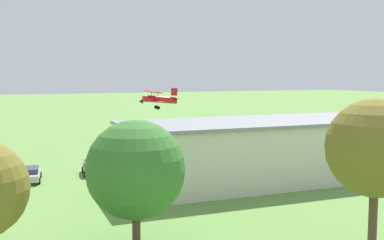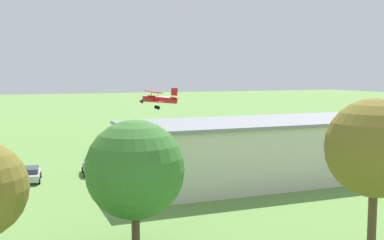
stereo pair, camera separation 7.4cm
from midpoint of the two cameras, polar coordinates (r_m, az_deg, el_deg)
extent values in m
plane|color=#608C42|center=(84.53, -3.48, -2.09)|extent=(400.00, 400.00, 0.00)
cube|color=beige|center=(51.41, 11.21, -3.72)|extent=(34.97, 11.08, 6.18)
cube|color=gray|center=(50.98, 11.28, -0.10)|extent=(35.57, 11.68, 0.35)
cube|color=#384251|center=(56.03, 8.22, -3.48)|extent=(10.00, 0.28, 5.07)
cylinder|color=#B21E1E|center=(79.50, -3.95, 2.54)|extent=(6.06, 1.85, 1.61)
cone|color=black|center=(78.94, -6.29, 2.30)|extent=(0.85, 0.88, 0.85)
cube|color=#B21E1E|center=(79.38, -4.44, 2.37)|extent=(2.54, 9.35, 0.24)
cube|color=#B21E1E|center=(79.22, -4.79, 3.48)|extent=(2.54, 9.35, 0.24)
cube|color=#B21E1E|center=(79.98, -2.16, 3.49)|extent=(1.21, 0.25, 1.39)
cube|color=#B21E1E|center=(80.05, -2.10, 2.73)|extent=(1.21, 2.69, 0.15)
cylinder|color=black|center=(80.42, -4.41, 1.60)|extent=(0.65, 0.22, 0.64)
cylinder|color=black|center=(78.56, -4.15, 1.51)|extent=(0.65, 0.22, 0.64)
cylinder|color=#332D28|center=(82.20, -5.00, 3.01)|extent=(0.22, 0.10, 1.58)
cylinder|color=#332D28|center=(76.39, -4.20, 2.82)|extent=(0.22, 0.10, 1.58)
cube|color=slate|center=(54.27, -12.29, -5.82)|extent=(2.02, 4.25, 0.75)
cube|color=#2D3842|center=(54.15, -12.30, -5.17)|extent=(1.66, 2.43, 0.50)
cylinder|color=black|center=(53.06, -11.25, -6.48)|extent=(0.28, 0.66, 0.64)
cylinder|color=black|center=(52.92, -13.05, -6.55)|extent=(0.28, 0.66, 0.64)
cylinder|color=black|center=(55.78, -11.55, -5.89)|extent=(0.28, 0.66, 0.64)
cylinder|color=black|center=(55.66, -13.25, -5.95)|extent=(0.28, 0.66, 0.64)
cube|color=#B7B7BC|center=(52.56, -19.15, -6.44)|extent=(2.29, 4.82, 0.65)
cube|color=#2D3842|center=(52.45, -19.17, -5.81)|extent=(1.84, 2.77, 0.52)
cylinder|color=black|center=(51.04, -18.24, -7.14)|extent=(0.29, 0.66, 0.64)
cylinder|color=black|center=(51.15, -20.24, -7.18)|extent=(0.29, 0.66, 0.64)
cylinder|color=black|center=(54.13, -18.10, -6.41)|extent=(0.29, 0.66, 0.64)
cylinder|color=black|center=(54.24, -19.98, -6.45)|extent=(0.29, 0.66, 0.64)
cylinder|color=#33723F|center=(61.38, -5.98, -4.66)|extent=(0.45, 0.45, 0.82)
cylinder|color=#3F3F47|center=(61.26, -5.99, -4.02)|extent=(0.53, 0.53, 0.58)
sphere|color=#D8AD84|center=(61.19, -5.99, -3.65)|extent=(0.22, 0.22, 0.22)
cylinder|color=navy|center=(57.97, -9.98, -5.30)|extent=(0.39, 0.39, 0.89)
cylinder|color=beige|center=(57.83, -9.99, -4.56)|extent=(0.46, 0.46, 0.63)
sphere|color=#9E704C|center=(57.76, -10.00, -4.13)|extent=(0.24, 0.24, 0.24)
cylinder|color=#72338C|center=(72.78, 18.02, -3.29)|extent=(0.45, 0.45, 0.82)
cylinder|color=beige|center=(72.67, 18.04, -2.74)|extent=(0.54, 0.54, 0.58)
sphere|color=beige|center=(72.62, 18.05, -2.43)|extent=(0.22, 0.22, 0.22)
cylinder|color=beige|center=(58.11, -11.43, -5.35)|extent=(0.44, 0.44, 0.78)
cylinder|color=#33723F|center=(57.98, -11.44, -4.70)|extent=(0.52, 0.52, 0.56)
sphere|color=#9E704C|center=(57.92, -11.45, -4.33)|extent=(0.21, 0.21, 0.21)
cylinder|color=brown|center=(31.34, -6.88, -12.48)|extent=(0.55, 0.55, 3.27)
sphere|color=#38722D|center=(30.41, -6.96, -6.05)|extent=(6.50, 6.50, 6.50)
cylinder|color=brown|center=(31.05, 21.34, -11.20)|extent=(0.53, 0.53, 5.15)
sphere|color=olive|center=(30.10, 21.64, -3.18)|extent=(6.01, 6.01, 6.01)
camera|label=1|loc=(0.04, -89.97, 0.00)|focal=43.38mm
camera|label=2|loc=(0.04, 90.03, 0.00)|focal=43.38mm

